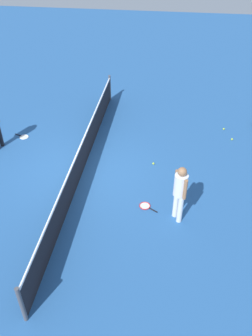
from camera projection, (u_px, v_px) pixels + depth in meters
name	position (u px, v px, depth m)	size (l,w,h in m)	color
ground_plane	(83.00, 171.00, 11.16)	(40.00, 40.00, 0.00)	#265693
court_net	(82.00, 158.00, 10.85)	(10.09, 0.09, 1.07)	#4C4C51
player_near_side	(180.00, 190.00, 8.89)	(0.49, 0.47, 1.70)	white
tennis_racket_near_player	(146.00, 206.00, 9.85)	(0.44, 0.59, 0.03)	red
tennis_racket_far_player	(24.00, 137.00, 12.70)	(0.41, 0.60, 0.03)	white
tennis_ball_near_player	(232.00, 139.00, 12.54)	(0.07, 0.07, 0.07)	#C6E033
tennis_ball_by_net	(153.00, 164.00, 11.40)	(0.07, 0.07, 0.07)	#C6E033
tennis_ball_midcourt	(183.00, 184.00, 10.60)	(0.07, 0.07, 0.07)	#C6E033
tennis_ball_baseline	(224.00, 129.00, 13.10)	(0.07, 0.07, 0.07)	#C6E033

